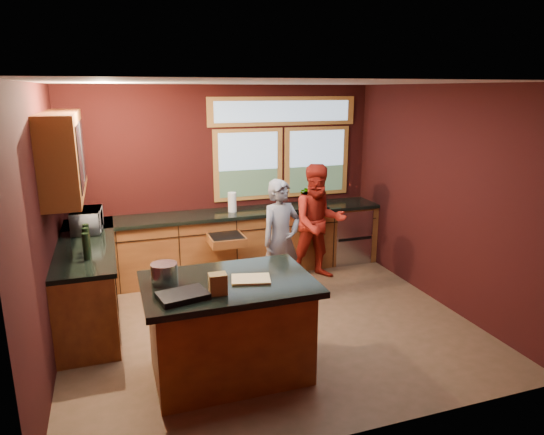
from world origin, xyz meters
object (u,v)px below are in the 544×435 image
person_red (318,222)px  stock_pot (164,273)px  person_grey (281,241)px  cutting_board (251,279)px  island (229,327)px

person_red → stock_pot: person_red is taller
person_grey → cutting_board: 1.74m
island → stock_pot: stock_pot is taller
stock_pot → island: bearing=-15.3°
person_grey → person_red: 0.90m
island → cutting_board: 0.52m
person_red → stock_pot: size_ratio=6.86×
person_grey → person_red: size_ratio=0.95×
person_red → island: bearing=-125.7°
person_grey → island: bearing=-141.5°
island → person_grey: (1.04, 1.47, 0.30)m
person_grey → cutting_board: size_ratio=4.47×
island → cutting_board: bearing=-14.0°
person_red → stock_pot: bearing=-135.6°
island → person_grey: size_ratio=0.99×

